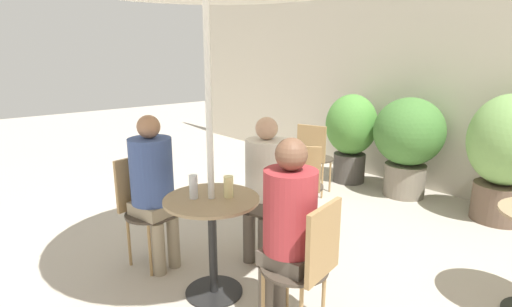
% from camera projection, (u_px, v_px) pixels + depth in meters
% --- Properties ---
extents(ground_plane, '(20.00, 20.00, 0.00)m').
position_uv_depth(ground_plane, '(218.00, 283.00, 3.03)').
color(ground_plane, '#B2A899').
extents(storefront_wall, '(10.00, 0.06, 3.00)m').
position_uv_depth(storefront_wall, '(444.00, 70.00, 4.73)').
color(storefront_wall, beige).
rests_on(storefront_wall, ground_plane).
extents(cafe_table_near, '(0.66, 0.66, 0.73)m').
position_uv_depth(cafe_table_near, '(212.00, 226.00, 2.78)').
color(cafe_table_near, black).
rests_on(cafe_table_near, ground_plane).
extents(bistro_chair_0, '(0.44, 0.42, 0.88)m').
position_uv_depth(bistro_chair_0, '(309.00, 259.00, 2.32)').
color(bistro_chair_0, '#42382D').
rests_on(bistro_chair_0, ground_plane).
extents(bistro_chair_1, '(0.42, 0.44, 0.88)m').
position_uv_depth(bistro_chair_1, '(276.00, 195.00, 3.37)').
color(bistro_chair_1, '#42382D').
rests_on(bistro_chair_1, ground_plane).
extents(bistro_chair_2, '(0.44, 0.42, 0.88)m').
position_uv_depth(bistro_chair_2, '(143.00, 201.00, 3.23)').
color(bistro_chair_2, '#42382D').
rests_on(bistro_chair_2, ground_plane).
extents(bistro_chair_3, '(0.44, 0.45, 0.88)m').
position_uv_depth(bistro_chair_3, '(314.00, 153.00, 4.76)').
color(bistro_chair_3, '#42382D').
rests_on(bistro_chair_3, ground_plane).
extents(bistro_chair_4, '(0.47, 0.47, 0.88)m').
position_uv_depth(bistro_chair_4, '(302.00, 180.00, 3.75)').
color(bistro_chair_4, '#42382D').
rests_on(bistro_chair_4, ground_plane).
extents(seated_person_0, '(0.36, 0.33, 1.23)m').
position_uv_depth(seated_person_0, '(288.00, 220.00, 2.36)').
color(seated_person_0, brown).
rests_on(seated_person_0, ground_plane).
extents(seated_person_1, '(0.35, 0.38, 1.21)m').
position_uv_depth(seated_person_1, '(265.00, 178.00, 3.21)').
color(seated_person_1, brown).
rests_on(seated_person_1, ground_plane).
extents(seated_person_2, '(0.37, 0.34, 1.24)m').
position_uv_depth(seated_person_2, '(153.00, 180.00, 3.10)').
color(seated_person_2, gray).
rests_on(seated_person_2, ground_plane).
extents(beer_glass_0, '(0.06, 0.06, 0.16)m').
position_uv_depth(beer_glass_0, '(193.00, 187.00, 2.71)').
color(beer_glass_0, silver).
rests_on(beer_glass_0, cafe_table_near).
extents(beer_glass_1, '(0.07, 0.07, 0.15)m').
position_uv_depth(beer_glass_1, '(229.00, 187.00, 2.74)').
color(beer_glass_1, beige).
rests_on(beer_glass_1, cafe_table_near).
extents(potted_plant_0, '(0.67, 0.67, 1.18)m').
position_uv_depth(potted_plant_0, '(351.00, 131.00, 5.26)').
color(potted_plant_0, '#47423D').
rests_on(potted_plant_0, ground_plane).
extents(potted_plant_1, '(0.82, 0.82, 1.20)m').
position_uv_depth(potted_plant_1, '(408.00, 139.00, 4.72)').
color(potted_plant_1, slate).
rests_on(potted_plant_1, ground_plane).
extents(potted_plant_2, '(0.75, 0.75, 1.31)m').
position_uv_depth(potted_plant_2, '(506.00, 151.00, 3.99)').
color(potted_plant_2, brown).
rests_on(potted_plant_2, ground_plane).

